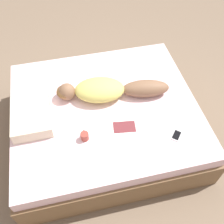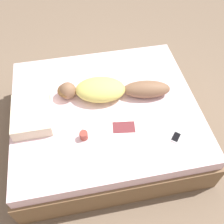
{
  "view_description": "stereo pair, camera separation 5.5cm",
  "coord_description": "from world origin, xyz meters",
  "px_view_note": "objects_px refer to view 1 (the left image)",
  "views": [
    {
      "loc": [
        -1.81,
        0.33,
        2.78
      ],
      "look_at": [
        -0.14,
        -0.05,
        0.59
      ],
      "focal_mm": 42.0,
      "sensor_mm": 36.0,
      "label": 1
    },
    {
      "loc": [
        -1.83,
        0.28,
        2.78
      ],
      "look_at": [
        -0.14,
        -0.05,
        0.59
      ],
      "focal_mm": 42.0,
      "sensor_mm": 36.0,
      "label": 2
    }
  ],
  "objects_px": {
    "coffee_mug": "(85,136)",
    "person": "(108,90)",
    "open_magazine": "(126,136)",
    "cell_phone": "(177,135)"
  },
  "relations": [
    {
      "from": "coffee_mug",
      "to": "person",
      "type": "bearing_deg",
      "value": -34.15
    },
    {
      "from": "coffee_mug",
      "to": "cell_phone",
      "type": "relative_size",
      "value": 0.75
    },
    {
      "from": "coffee_mug",
      "to": "cell_phone",
      "type": "xyz_separation_m",
      "value": [
        -0.17,
        -0.91,
        -0.04
      ]
    },
    {
      "from": "open_magazine",
      "to": "person",
      "type": "bearing_deg",
      "value": 13.6
    },
    {
      "from": "cell_phone",
      "to": "open_magazine",
      "type": "bearing_deg",
      "value": 28.03
    },
    {
      "from": "person",
      "to": "open_magazine",
      "type": "relative_size",
      "value": 2.68
    },
    {
      "from": "person",
      "to": "coffee_mug",
      "type": "relative_size",
      "value": 11.06
    },
    {
      "from": "person",
      "to": "coffee_mug",
      "type": "height_order",
      "value": "person"
    },
    {
      "from": "person",
      "to": "coffee_mug",
      "type": "bearing_deg",
      "value": 154.96
    },
    {
      "from": "open_magazine",
      "to": "coffee_mug",
      "type": "distance_m",
      "value": 0.41
    }
  ]
}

